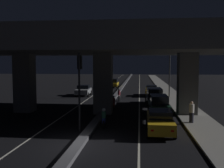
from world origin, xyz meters
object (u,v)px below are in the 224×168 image
Objects in this scene: car_taxi_yellow_lead at (160,121)px; car_taxi_yellow_fourth at (152,90)px; pedestrian_on_sidewalk at (192,112)px; motorcycle_white_filtering_far at (119,96)px; street_lamp at (167,59)px; car_dark_green_second at (159,105)px; motorcycle_blue_filtering_near at (104,119)px; car_taxi_yellow_second_oncoming at (114,83)px; car_black_third at (154,96)px; car_silver_lead_oncoming at (83,90)px; traffic_light_left_of_median at (80,78)px; motorcycle_red_filtering_mid at (113,104)px.

car_taxi_yellow_lead reaches higher than car_taxi_yellow_fourth.
car_taxi_yellow_fourth is at bearing -0.19° from car_taxi_yellow_lead.
car_taxi_yellow_lead is 3.83m from pedestrian_on_sidewalk.
car_taxi_yellow_lead is 2.42× the size of motorcycle_white_filtering_far.
car_dark_green_second is (-1.96, -12.48, -4.35)m from street_lamp.
pedestrian_on_sidewalk reaches higher than motorcycle_blue_filtering_near.
street_lamp reaches higher than motorcycle_blue_filtering_near.
car_taxi_yellow_second_oncoming is at bearing 106.68° from pedestrian_on_sidewalk.
street_lamp is 1.97× the size of car_taxi_yellow_fourth.
car_black_third reaches higher than car_silver_lead_oncoming.
traffic_light_left_of_median is at bearing 129.02° from motorcycle_blue_filtering_near.
car_taxi_yellow_lead is at bearing -156.09° from motorcycle_red_filtering_mid.
motorcycle_white_filtering_far is at bearing 59.15° from car_black_third.
car_taxi_yellow_lead is at bearing 23.42° from car_silver_lead_oncoming.
car_taxi_yellow_second_oncoming is (3.13, 13.54, 0.11)m from car_silver_lead_oncoming.
car_taxi_yellow_fourth is at bearing -21.64° from motorcycle_red_filtering_mid.
car_taxi_yellow_lead is at bearing -110.97° from motorcycle_blue_filtering_near.
motorcycle_blue_filtering_near is 1.03× the size of pedestrian_on_sidewalk.
traffic_light_left_of_median reaches higher than car_taxi_yellow_fourth.
car_silver_lead_oncoming is 7.47m from motorcycle_white_filtering_far.
traffic_light_left_of_median is at bearing 136.27° from car_dark_green_second.
traffic_light_left_of_median is 1.20× the size of car_taxi_yellow_fourth.
car_dark_green_second is at bearing 14.83° from car_taxi_yellow_second_oncoming.
car_taxi_yellow_lead is 2.77× the size of motorcycle_blue_filtering_near.
traffic_light_left_of_median is at bearing 9.04° from car_silver_lead_oncoming.
traffic_light_left_of_median is at bearing 170.63° from motorcycle_white_filtering_far.
car_dark_green_second is 2.46× the size of motorcycle_red_filtering_mid.
street_lamp reaches higher than car_taxi_yellow_second_oncoming.
car_dark_green_second is 6.14m from car_black_third.
motorcycle_blue_filtering_near is (-4.05, 1.21, -0.19)m from car_taxi_yellow_lead.
traffic_light_left_of_median is 20.64m from car_silver_lead_oncoming.
car_dark_green_second reaches higher than car_taxi_yellow_second_oncoming.
motorcycle_red_filtering_mid is 1.10× the size of pedestrian_on_sidewalk.
motorcycle_white_filtering_far is at bearing 118.58° from pedestrian_on_sidewalk.
car_dark_green_second reaches higher than car_taxi_yellow_fourth.
car_taxi_yellow_second_oncoming is at bearing 11.85° from car_taxi_yellow_lead.
traffic_light_left_of_median is 3.17× the size of motorcycle_blue_filtering_near.
car_dark_green_second is at bearing -2.64° from car_taxi_yellow_lead.
car_taxi_yellow_second_oncoming reaches higher than car_taxi_yellow_fourth.
car_taxi_yellow_second_oncoming is (-0.97, 33.55, -2.84)m from traffic_light_left_of_median.
car_taxi_yellow_fourth is (0.35, 20.61, 0.01)m from car_taxi_yellow_lead.
car_taxi_yellow_lead is at bearing -133.80° from pedestrian_on_sidewalk.
pedestrian_on_sidewalk is (2.29, -17.86, 0.16)m from car_taxi_yellow_fourth.
motorcycle_blue_filtering_near is (1.50, 1.41, -3.12)m from traffic_light_left_of_median.
car_silver_lead_oncoming is (-11.99, 0.97, -4.52)m from street_lamp.
car_taxi_yellow_fourth is at bearing -40.84° from motorcycle_white_filtering_far.
pedestrian_on_sidewalk is at bearing -167.85° from car_black_third.
traffic_light_left_of_median reaches higher than pedestrian_on_sidewalk.
car_taxi_yellow_second_oncoming is 2.23× the size of motorcycle_white_filtering_far.
car_dark_green_second is at bearing 179.30° from car_black_third.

